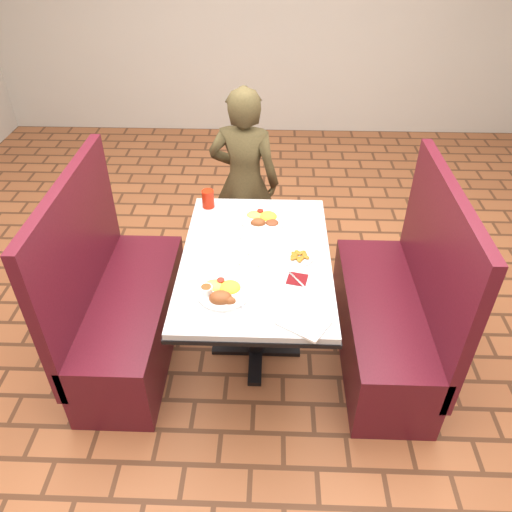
% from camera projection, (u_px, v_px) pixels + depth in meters
% --- Properties ---
extents(room, '(7.00, 7.04, 2.82)m').
position_uv_depth(room, '(256.00, 24.00, 1.99)').
color(room, '#A45D35').
rests_on(room, ground).
extents(dining_table, '(0.81, 1.21, 0.75)m').
position_uv_depth(dining_table, '(256.00, 270.00, 2.75)').
color(dining_table, silver).
rests_on(dining_table, ground).
extents(booth_bench_left, '(0.47, 1.20, 1.17)m').
position_uv_depth(booth_bench_left, '(122.00, 310.00, 2.97)').
color(booth_bench_left, '#581420').
rests_on(booth_bench_left, ground).
extents(booth_bench_right, '(0.47, 1.20, 1.17)m').
position_uv_depth(booth_bench_right, '(392.00, 316.00, 2.92)').
color(booth_bench_right, '#581420').
rests_on(booth_bench_right, ground).
extents(diner_person, '(0.54, 0.40, 1.36)m').
position_uv_depth(diner_person, '(244.00, 182.00, 3.50)').
color(diner_person, brown).
rests_on(diner_person, ground).
extents(near_dinner_plate, '(0.26, 0.26, 0.08)m').
position_uv_depth(near_dinner_plate, '(222.00, 290.00, 2.42)').
color(near_dinner_plate, white).
rests_on(near_dinner_plate, dining_table).
extents(far_dinner_plate, '(0.26, 0.26, 0.07)m').
position_uv_depth(far_dinner_plate, '(263.00, 218.00, 2.95)').
color(far_dinner_plate, white).
rests_on(far_dinner_plate, dining_table).
extents(plantain_plate, '(0.16, 0.16, 0.02)m').
position_uv_depth(plantain_plate, '(299.00, 257.00, 2.67)').
color(plantain_plate, white).
rests_on(plantain_plate, dining_table).
extents(maroon_napkin, '(0.12, 0.12, 0.00)m').
position_uv_depth(maroon_napkin, '(297.00, 279.00, 2.53)').
color(maroon_napkin, '#5E0E11').
rests_on(maroon_napkin, dining_table).
extents(spoon_utensil, '(0.08, 0.12, 0.00)m').
position_uv_depth(spoon_utensil, '(297.00, 280.00, 2.52)').
color(spoon_utensil, silver).
rests_on(spoon_utensil, dining_table).
extents(red_tumbler, '(0.07, 0.07, 0.11)m').
position_uv_depth(red_tumbler, '(208.00, 199.00, 3.06)').
color(red_tumbler, red).
rests_on(red_tumbler, dining_table).
extents(paper_napkin, '(0.26, 0.25, 0.01)m').
position_uv_depth(paper_napkin, '(304.00, 323.00, 2.27)').
color(paper_napkin, white).
rests_on(paper_napkin, dining_table).
extents(knife_utensil, '(0.03, 0.16, 0.00)m').
position_uv_depth(knife_utensil, '(242.00, 302.00, 2.38)').
color(knife_utensil, silver).
rests_on(knife_utensil, dining_table).
extents(fork_utensil, '(0.05, 0.15, 0.00)m').
position_uv_depth(fork_utensil, '(227.00, 300.00, 2.39)').
color(fork_utensil, silver).
rests_on(fork_utensil, dining_table).
extents(lettuce_shreds, '(0.28, 0.32, 0.00)m').
position_uv_depth(lettuce_shreds, '(264.00, 249.00, 2.74)').
color(lettuce_shreds, '#A0C950').
rests_on(lettuce_shreds, dining_table).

